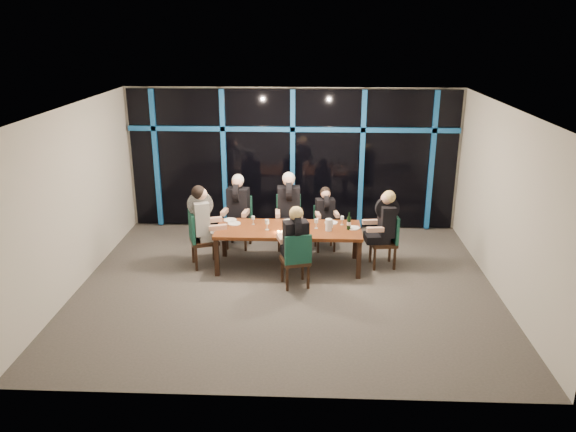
{
  "coord_description": "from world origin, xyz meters",
  "views": [
    {
      "loc": [
        0.39,
        -8.63,
        4.23
      ],
      "look_at": [
        0.0,
        0.6,
        1.05
      ],
      "focal_mm": 35.0,
      "sensor_mm": 36.0,
      "label": 1
    }
  ],
  "objects_px": {
    "chair_end_left": "(199,236)",
    "diner_far_left": "(238,201)",
    "diner_far_mid": "(289,200)",
    "water_pitcher": "(329,225)",
    "diner_end_right": "(385,218)",
    "chair_far_left": "(239,219)",
    "dining_table": "(288,232)",
    "diner_end_left": "(203,214)",
    "chair_far_right": "(324,225)",
    "diner_near_mid": "(295,234)",
    "chair_near_mid": "(296,258)",
    "diner_far_right": "(325,209)",
    "chair_end_right": "(388,238)",
    "wine_bottle": "(349,223)",
    "chair_far_mid": "(289,218)"
  },
  "relations": [
    {
      "from": "diner_end_right",
      "to": "water_pitcher",
      "type": "relative_size",
      "value": 4.47
    },
    {
      "from": "diner_far_mid",
      "to": "diner_end_right",
      "type": "relative_size",
      "value": 1.06
    },
    {
      "from": "dining_table",
      "to": "diner_end_left",
      "type": "xyz_separation_m",
      "value": [
        -1.54,
        -0.0,
        0.31
      ]
    },
    {
      "from": "chair_end_left",
      "to": "chair_far_left",
      "type": "bearing_deg",
      "value": -49.82
    },
    {
      "from": "chair_end_left",
      "to": "water_pitcher",
      "type": "height_order",
      "value": "chair_end_left"
    },
    {
      "from": "diner_end_right",
      "to": "chair_near_mid",
      "type": "bearing_deg",
      "value": -64.92
    },
    {
      "from": "diner_far_left",
      "to": "wine_bottle",
      "type": "xyz_separation_m",
      "value": [
        2.1,
        -0.95,
        -0.09
      ]
    },
    {
      "from": "wine_bottle",
      "to": "chair_far_left",
      "type": "bearing_deg",
      "value": 153.66
    },
    {
      "from": "dining_table",
      "to": "diner_far_right",
      "type": "distance_m",
      "value": 1.11
    },
    {
      "from": "diner_end_left",
      "to": "chair_far_mid",
      "type": "bearing_deg",
      "value": -75.97
    },
    {
      "from": "diner_far_right",
      "to": "wine_bottle",
      "type": "bearing_deg",
      "value": -75.6
    },
    {
      "from": "diner_end_right",
      "to": "water_pitcher",
      "type": "distance_m",
      "value": 1.03
    },
    {
      "from": "chair_end_right",
      "to": "wine_bottle",
      "type": "relative_size",
      "value": 3.03
    },
    {
      "from": "chair_end_right",
      "to": "diner_near_mid",
      "type": "xyz_separation_m",
      "value": [
        -1.66,
        -0.88,
        0.38
      ]
    },
    {
      "from": "diner_far_mid",
      "to": "diner_far_left",
      "type": "bearing_deg",
      "value": 175.53
    },
    {
      "from": "chair_end_left",
      "to": "diner_far_right",
      "type": "bearing_deg",
      "value": -88.56
    },
    {
      "from": "chair_far_mid",
      "to": "diner_end_left",
      "type": "bearing_deg",
      "value": -149.74
    },
    {
      "from": "chair_far_left",
      "to": "chair_near_mid",
      "type": "bearing_deg",
      "value": -49.58
    },
    {
      "from": "chair_far_mid",
      "to": "chair_near_mid",
      "type": "distance_m",
      "value": 1.86
    },
    {
      "from": "chair_far_mid",
      "to": "diner_far_mid",
      "type": "relative_size",
      "value": 1.03
    },
    {
      "from": "dining_table",
      "to": "chair_far_mid",
      "type": "height_order",
      "value": "chair_far_mid"
    },
    {
      "from": "diner_far_mid",
      "to": "chair_near_mid",
      "type": "bearing_deg",
      "value": -87.27
    },
    {
      "from": "diner_end_right",
      "to": "chair_far_mid",
      "type": "bearing_deg",
      "value": -123.54
    },
    {
      "from": "chair_far_right",
      "to": "chair_end_right",
      "type": "distance_m",
      "value": 1.4
    },
    {
      "from": "diner_far_mid",
      "to": "dining_table",
      "type": "bearing_deg",
      "value": -91.71
    },
    {
      "from": "chair_far_left",
      "to": "diner_far_right",
      "type": "distance_m",
      "value": 1.72
    },
    {
      "from": "diner_far_mid",
      "to": "diner_end_left",
      "type": "bearing_deg",
      "value": -152.23
    },
    {
      "from": "chair_near_mid",
      "to": "diner_near_mid",
      "type": "distance_m",
      "value": 0.39
    },
    {
      "from": "chair_far_left",
      "to": "diner_end_right",
      "type": "height_order",
      "value": "diner_end_right"
    },
    {
      "from": "chair_near_mid",
      "to": "diner_far_right",
      "type": "xyz_separation_m",
      "value": [
        0.51,
        1.71,
        0.28
      ]
    },
    {
      "from": "diner_far_left",
      "to": "chair_far_right",
      "type": "bearing_deg",
      "value": 8.24
    },
    {
      "from": "diner_far_mid",
      "to": "chair_end_left",
      "type": "bearing_deg",
      "value": -152.78
    },
    {
      "from": "chair_end_left",
      "to": "diner_far_mid",
      "type": "relative_size",
      "value": 1.02
    },
    {
      "from": "chair_end_right",
      "to": "water_pitcher",
      "type": "distance_m",
      "value": 1.15
    },
    {
      "from": "chair_far_left",
      "to": "water_pitcher",
      "type": "height_order",
      "value": "chair_far_left"
    },
    {
      "from": "chair_end_left",
      "to": "diner_far_left",
      "type": "distance_m",
      "value": 1.19
    },
    {
      "from": "chair_end_left",
      "to": "diner_near_mid",
      "type": "height_order",
      "value": "diner_near_mid"
    },
    {
      "from": "chair_end_left",
      "to": "chair_end_right",
      "type": "height_order",
      "value": "chair_end_left"
    },
    {
      "from": "chair_end_right",
      "to": "diner_far_mid",
      "type": "height_order",
      "value": "diner_far_mid"
    },
    {
      "from": "chair_far_right",
      "to": "chair_end_left",
      "type": "distance_m",
      "value": 2.49
    },
    {
      "from": "diner_far_mid",
      "to": "water_pitcher",
      "type": "relative_size",
      "value": 4.76
    },
    {
      "from": "chair_far_left",
      "to": "diner_far_left",
      "type": "xyz_separation_m",
      "value": [
        -0.01,
        -0.08,
        0.4
      ]
    },
    {
      "from": "chair_end_right",
      "to": "chair_near_mid",
      "type": "height_order",
      "value": "chair_end_right"
    },
    {
      "from": "diner_far_left",
      "to": "diner_far_mid",
      "type": "distance_m",
      "value": 1.0
    },
    {
      "from": "chair_far_mid",
      "to": "diner_end_right",
      "type": "relative_size",
      "value": 1.09
    },
    {
      "from": "chair_end_right",
      "to": "diner_far_mid",
      "type": "distance_m",
      "value": 2.05
    },
    {
      "from": "chair_far_left",
      "to": "diner_near_mid",
      "type": "height_order",
      "value": "diner_near_mid"
    },
    {
      "from": "diner_far_mid",
      "to": "diner_end_left",
      "type": "xyz_separation_m",
      "value": [
        -1.5,
        -0.92,
        -0.0
      ]
    },
    {
      "from": "chair_end_left",
      "to": "chair_near_mid",
      "type": "height_order",
      "value": "chair_end_left"
    },
    {
      "from": "chair_far_left",
      "to": "diner_end_right",
      "type": "xyz_separation_m",
      "value": [
        2.74,
        -0.91,
        0.37
      ]
    }
  ]
}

